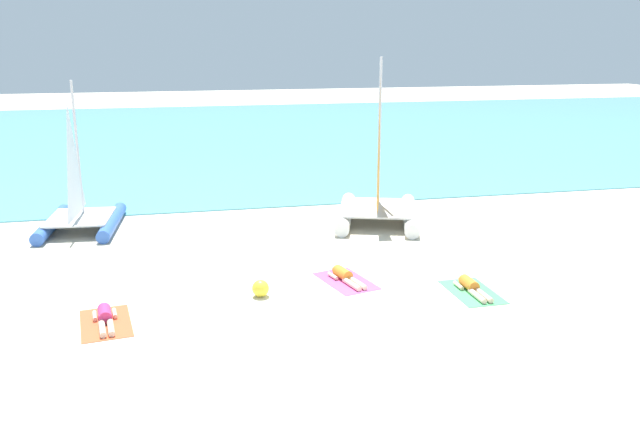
{
  "coord_description": "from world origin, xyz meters",
  "views": [
    {
      "loc": [
        -4.23,
        -14.19,
        6.31
      ],
      "look_at": [
        0.0,
        4.59,
        1.2
      ],
      "focal_mm": 37.15,
      "sensor_mm": 36.0,
      "label": 1
    }
  ],
  "objects_px": {
    "towel_right": "(472,292)",
    "beach_ball": "(261,288)",
    "sailboat_white": "(378,199)",
    "towel_left": "(106,323)",
    "sailboat_blue": "(80,209)",
    "sunbather_middle": "(345,276)",
    "sunbather_left": "(105,317)",
    "sunbather_right": "(471,286)",
    "towel_middle": "(346,281)"
  },
  "relations": [
    {
      "from": "sunbather_middle",
      "to": "towel_middle",
      "type": "bearing_deg",
      "value": -90.0
    },
    {
      "from": "sunbather_left",
      "to": "beach_ball",
      "type": "relative_size",
      "value": 3.62
    },
    {
      "from": "beach_ball",
      "to": "sunbather_right",
      "type": "bearing_deg",
      "value": -9.03
    },
    {
      "from": "sailboat_blue",
      "to": "towel_left",
      "type": "bearing_deg",
      "value": -75.39
    },
    {
      "from": "towel_left",
      "to": "sunbather_left",
      "type": "bearing_deg",
      "value": 97.68
    },
    {
      "from": "sailboat_white",
      "to": "towel_left",
      "type": "relative_size",
      "value": 3.0
    },
    {
      "from": "towel_left",
      "to": "sunbather_middle",
      "type": "bearing_deg",
      "value": 13.73
    },
    {
      "from": "sailboat_blue",
      "to": "sunbather_right",
      "type": "relative_size",
      "value": 3.19
    },
    {
      "from": "towel_left",
      "to": "towel_right",
      "type": "height_order",
      "value": "same"
    },
    {
      "from": "sunbather_middle",
      "to": "towel_right",
      "type": "distance_m",
      "value": 3.35
    },
    {
      "from": "towel_right",
      "to": "beach_ball",
      "type": "relative_size",
      "value": 4.39
    },
    {
      "from": "sailboat_blue",
      "to": "towel_middle",
      "type": "xyz_separation_m",
      "value": [
        7.52,
        -6.74,
        -0.74
      ]
    },
    {
      "from": "towel_left",
      "to": "sunbather_left",
      "type": "distance_m",
      "value": 0.14
    },
    {
      "from": "towel_left",
      "to": "towel_right",
      "type": "bearing_deg",
      "value": -0.42
    },
    {
      "from": "sunbather_left",
      "to": "sunbather_right",
      "type": "distance_m",
      "value": 9.03
    },
    {
      "from": "towel_left",
      "to": "sunbather_right",
      "type": "relative_size",
      "value": 1.22
    },
    {
      "from": "sailboat_white",
      "to": "sunbather_left",
      "type": "relative_size",
      "value": 3.64
    },
    {
      "from": "sailboat_blue",
      "to": "sunbather_right",
      "type": "xyz_separation_m",
      "value": [
        10.47,
        -8.15,
        -0.61
      ]
    },
    {
      "from": "sunbather_left",
      "to": "towel_middle",
      "type": "height_order",
      "value": "sunbather_left"
    },
    {
      "from": "sunbather_middle",
      "to": "sunbather_right",
      "type": "bearing_deg",
      "value": -41.01
    },
    {
      "from": "towel_left",
      "to": "towel_middle",
      "type": "height_order",
      "value": "same"
    },
    {
      "from": "towel_middle",
      "to": "sunbather_middle",
      "type": "relative_size",
      "value": 1.22
    },
    {
      "from": "towel_right",
      "to": "beach_ball",
      "type": "bearing_deg",
      "value": 170.28
    },
    {
      "from": "sunbather_middle",
      "to": "towel_left",
      "type": "bearing_deg",
      "value": 179.19
    },
    {
      "from": "sunbather_right",
      "to": "beach_ball",
      "type": "bearing_deg",
      "value": 169.91
    },
    {
      "from": "sailboat_white",
      "to": "towel_middle",
      "type": "height_order",
      "value": "sailboat_white"
    },
    {
      "from": "sailboat_blue",
      "to": "sunbather_middle",
      "type": "height_order",
      "value": "sailboat_blue"
    },
    {
      "from": "towel_right",
      "to": "sunbather_left",
      "type": "bearing_deg",
      "value": 179.16
    },
    {
      "from": "towel_right",
      "to": "sailboat_blue",
      "type": "bearing_deg",
      "value": 141.87
    },
    {
      "from": "sailboat_white",
      "to": "towel_left",
      "type": "height_order",
      "value": "sailboat_white"
    },
    {
      "from": "sunbather_middle",
      "to": "sailboat_white",
      "type": "bearing_deg",
      "value": 49.69
    },
    {
      "from": "beach_ball",
      "to": "sunbather_left",
      "type": "bearing_deg",
      "value": -168.04
    },
    {
      "from": "towel_right",
      "to": "beach_ball",
      "type": "height_order",
      "value": "beach_ball"
    },
    {
      "from": "sunbather_middle",
      "to": "beach_ball",
      "type": "xyz_separation_m",
      "value": [
        -2.37,
        -0.63,
        0.09
      ]
    },
    {
      "from": "towel_left",
      "to": "beach_ball",
      "type": "height_order",
      "value": "beach_ball"
    },
    {
      "from": "towel_left",
      "to": "sailboat_blue",
      "type": "bearing_deg",
      "value": 100.08
    },
    {
      "from": "towel_right",
      "to": "beach_ball",
      "type": "distance_m",
      "value": 5.42
    },
    {
      "from": "sunbather_middle",
      "to": "towel_right",
      "type": "xyz_separation_m",
      "value": [
        2.97,
        -1.55,
        -0.13
      ]
    },
    {
      "from": "beach_ball",
      "to": "sunbather_middle",
      "type": "bearing_deg",
      "value": 14.91
    },
    {
      "from": "sunbather_left",
      "to": "sunbather_middle",
      "type": "height_order",
      "value": "same"
    },
    {
      "from": "sunbather_left",
      "to": "towel_middle",
      "type": "relative_size",
      "value": 0.82
    },
    {
      "from": "sailboat_blue",
      "to": "towel_left",
      "type": "distance_m",
      "value": 8.31
    },
    {
      "from": "sunbather_left",
      "to": "beach_ball",
      "type": "distance_m",
      "value": 3.77
    },
    {
      "from": "towel_right",
      "to": "sunbather_right",
      "type": "xyz_separation_m",
      "value": [
        -0.0,
        0.07,
        0.13
      ]
    },
    {
      "from": "towel_middle",
      "to": "sunbather_middle",
      "type": "xyz_separation_m",
      "value": [
        -0.02,
        0.06,
        0.13
      ]
    },
    {
      "from": "sunbather_middle",
      "to": "beach_ball",
      "type": "relative_size",
      "value": 3.59
    },
    {
      "from": "towel_middle",
      "to": "beach_ball",
      "type": "height_order",
      "value": "beach_ball"
    },
    {
      "from": "sailboat_white",
      "to": "sunbather_middle",
      "type": "height_order",
      "value": "sailboat_white"
    },
    {
      "from": "sailboat_blue",
      "to": "towel_right",
      "type": "distance_m",
      "value": 13.33
    },
    {
      "from": "sailboat_blue",
      "to": "beach_ball",
      "type": "distance_m",
      "value": 8.94
    }
  ]
}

